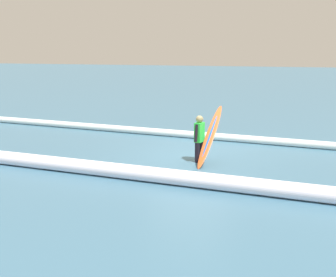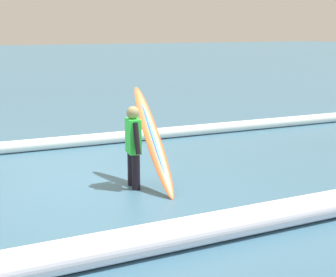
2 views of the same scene
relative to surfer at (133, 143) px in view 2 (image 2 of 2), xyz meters
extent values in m
plane|color=#3D6984|center=(0.56, -0.69, -0.79)|extent=(170.19, 170.19, 0.00)
cylinder|color=black|center=(-0.02, -0.14, -0.48)|extent=(0.14, 0.14, 0.61)
cylinder|color=black|center=(0.02, 0.14, -0.48)|extent=(0.14, 0.14, 0.61)
cube|color=#2DD83F|center=(0.00, 0.00, 0.12)|extent=(0.25, 0.37, 0.59)
sphere|color=#96875A|center=(0.00, 0.00, 0.52)|extent=(0.22, 0.22, 0.22)
cylinder|color=black|center=(-0.03, -0.21, 0.12)|extent=(0.09, 0.23, 0.53)
cylinder|color=black|center=(0.03, 0.21, 0.12)|extent=(0.09, 0.20, 0.54)
ellipsoid|color=#E55926|center=(-0.35, 0.05, 0.04)|extent=(0.45, 1.78, 1.68)
ellipsoid|color=blue|center=(-0.35, 0.05, 0.04)|extent=(0.24, 1.42, 1.35)
cylinder|color=white|center=(0.67, -3.52, -0.65)|extent=(25.24, 1.75, 0.27)
cylinder|color=white|center=(0.86, 2.59, -0.59)|extent=(22.96, 1.17, 0.40)
camera|label=1|loc=(-4.14, 13.25, 2.56)|focal=49.80mm
camera|label=2|loc=(3.51, 7.75, 1.89)|focal=54.62mm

